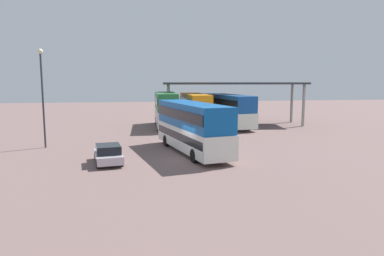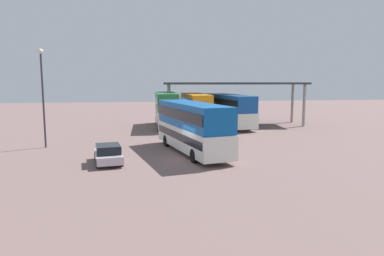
% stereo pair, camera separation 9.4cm
% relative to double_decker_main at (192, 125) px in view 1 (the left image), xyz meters
% --- Properties ---
extents(ground_plane, '(140.00, 140.00, 0.00)m').
position_rel_double_decker_main_xyz_m(ground_plane, '(-0.51, -2.80, -2.21)').
color(ground_plane, '#725956').
extents(double_decker_main, '(4.83, 11.20, 4.01)m').
position_rel_double_decker_main_xyz_m(double_decker_main, '(0.00, 0.00, 0.00)').
color(double_decker_main, silver).
rests_on(double_decker_main, ground_plane).
extents(parked_hatchback, '(2.34, 4.00, 1.35)m').
position_rel_double_decker_main_xyz_m(parked_hatchback, '(-6.39, -2.86, -1.54)').
color(parked_hatchback, '#B9AFBB').
rests_on(parked_hatchback, ground_plane).
extents(double_decker_near_canopy, '(2.61, 10.13, 4.28)m').
position_rel_double_decker_main_xyz_m(double_decker_near_canopy, '(-0.87, 15.65, 0.14)').
color(double_decker_near_canopy, silver).
rests_on(double_decker_near_canopy, ground_plane).
extents(double_decker_mid_row, '(2.58, 10.52, 4.13)m').
position_rel_double_decker_main_xyz_m(double_decker_mid_row, '(2.76, 15.55, 0.06)').
color(double_decker_mid_row, silver).
rests_on(double_decker_mid_row, ground_plane).
extents(double_decker_far_right, '(4.17, 11.41, 4.01)m').
position_rel_double_decker_main_xyz_m(double_decker_far_right, '(6.92, 15.07, 0.00)').
color(double_decker_far_right, silver).
rests_on(double_decker_far_right, ground_plane).
extents(depot_canopy, '(18.68, 7.37, 5.52)m').
position_rel_double_decker_main_xyz_m(depot_canopy, '(8.13, 16.98, 2.92)').
color(depot_canopy, '#33353A').
rests_on(depot_canopy, ground_plane).
extents(lamppost_tall, '(0.44, 0.44, 8.43)m').
position_rel_double_decker_main_xyz_m(lamppost_tall, '(-12.28, 4.00, 3.04)').
color(lamppost_tall, '#33353A').
rests_on(lamppost_tall, ground_plane).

